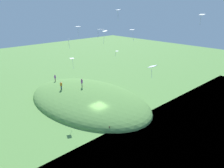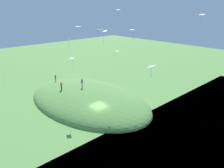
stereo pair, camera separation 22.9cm
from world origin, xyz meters
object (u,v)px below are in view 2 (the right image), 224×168
(person_on_hilltop, at_px, (61,84))
(kite_8, at_px, (117,51))
(kite_3, at_px, (118,11))
(kite_6, at_px, (78,27))
(kite_0, at_px, (132,30))
(kite_7, at_px, (72,59))
(kite_10, at_px, (202,15))
(kite_11, at_px, (152,67))
(kite_5, at_px, (69,40))
(kite_1, at_px, (100,30))
(mooring_post, at_px, (109,129))
(person_walking_path, at_px, (55,77))
(kite_4, at_px, (105,32))
(person_watching_kites, at_px, (82,82))

(person_on_hilltop, xyz_separation_m, kite_8, (-12.20, -3.77, 8.03))
(kite_3, relative_size, kite_6, 0.99)
(kite_0, xyz_separation_m, kite_7, (6.04, 8.81, -4.75))
(kite_3, bearing_deg, kite_10, -146.47)
(kite_11, bearing_deg, kite_5, 8.69)
(kite_1, height_order, mooring_post, kite_1)
(kite_1, bearing_deg, kite_8, -60.24)
(kite_1, xyz_separation_m, kite_3, (3.61, -6.78, 2.16))
(person_walking_path, relative_size, kite_5, 1.11)
(person_walking_path, xyz_separation_m, kite_5, (-16.10, 5.87, 10.86))
(kite_1, relative_size, kite_8, 1.12)
(person_on_hilltop, bearing_deg, kite_7, -60.21)
(kite_8, xyz_separation_m, kite_10, (-10.46, -6.80, 5.82))
(person_on_hilltop, distance_m, kite_6, 12.70)
(kite_8, relative_size, kite_11, 0.71)
(mooring_post, bearing_deg, kite_11, -176.69)
(kite_7, relative_size, mooring_post, 1.95)
(kite_1, distance_m, kite_10, 15.15)
(person_on_hilltop, bearing_deg, kite_11, -57.20)
(kite_8, height_order, mooring_post, kite_8)
(kite_7, distance_m, kite_11, 17.77)
(kite_0, bearing_deg, kite_4, 57.72)
(kite_3, xyz_separation_m, kite_6, (7.53, 2.42, -2.79))
(person_on_hilltop, distance_m, kite_0, 17.96)
(kite_0, distance_m, kite_5, 11.81)
(kite_6, height_order, kite_8, kite_6)
(person_on_hilltop, distance_m, person_walking_path, 7.29)
(kite_3, bearing_deg, kite_7, 32.12)
(kite_3, height_order, kite_11, kite_3)
(kite_0, xyz_separation_m, kite_5, (2.22, 11.58, -0.75))
(kite_0, relative_size, kite_4, 0.86)
(kite_5, relative_size, kite_7, 0.75)
(person_on_hilltop, xyz_separation_m, kite_5, (-9.28, 3.36, 10.32))
(person_watching_kites, xyz_separation_m, kite_8, (-9.70, -0.39, 7.60))
(person_walking_path, relative_size, kite_10, 1.05)
(kite_4, xyz_separation_m, kite_10, (-13.74, -6.44, 2.94))
(kite_0, height_order, mooring_post, kite_0)
(person_watching_kites, xyz_separation_m, kite_5, (-6.78, 6.74, 9.89))
(kite_3, xyz_separation_m, kite_5, (3.17, 7.16, -4.10))
(kite_3, distance_m, kite_10, 12.27)
(kite_10, relative_size, mooring_post, 1.56)
(kite_0, distance_m, kite_4, 4.84)
(kite_6, xyz_separation_m, kite_8, (-7.28, -2.39, -3.60))
(kite_6, bearing_deg, kite_3, -162.19)
(kite_3, height_order, kite_4, kite_3)
(kite_5, bearing_deg, kite_4, -87.22)
(kite_4, xyz_separation_m, kite_6, (4.00, 2.75, 0.73))
(kite_7, xyz_separation_m, mooring_post, (-10.71, 1.06, -8.92))
(person_on_hilltop, height_order, kite_1, kite_1)
(person_watching_kites, bearing_deg, person_walking_path, -153.76)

